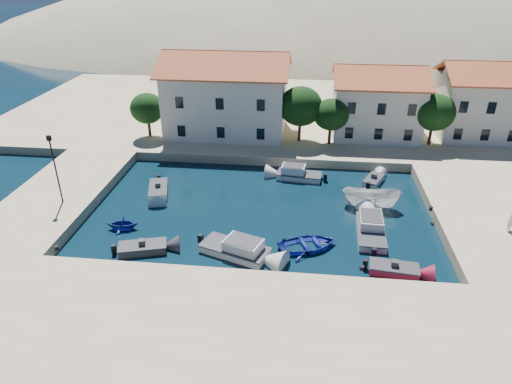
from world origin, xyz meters
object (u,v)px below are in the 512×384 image
cabin_cruiser_south (235,248)px  pedestrian (510,221)px  cabin_cruiser_east (371,230)px  boat_east (370,207)px  lamppost (54,163)px  building_right (480,99)px  rowboat_south (308,248)px  building_left (226,92)px  building_mid (377,100)px

cabin_cruiser_south → pedestrian: (21.37, 4.17, 1.38)m
cabin_cruiser_east → boat_east: cabin_cruiser_east is taller
lamppost → pedestrian: 37.70m
cabin_cruiser_south → pedestrian: bearing=31.4°
building_right → boat_east: (-14.10, -18.13, -5.47)m
rowboat_south → pedestrian: pedestrian is taller
boat_east → building_left: bearing=49.3°
cabin_cruiser_east → pedestrian: 10.78m
rowboat_south → boat_east: bearing=-58.7°
building_right → pedestrian: building_right is taller
rowboat_south → boat_east: size_ratio=0.91×
building_left → building_right: size_ratio=1.56×
cabin_cruiser_east → boat_east: (0.51, 4.83, -0.48)m
building_left → boat_east: size_ratio=2.83×
cabin_cruiser_south → boat_east: 14.15m
building_mid → pedestrian: size_ratio=6.16×
building_mid → cabin_cruiser_south: building_mid is taller
lamppost → rowboat_south: (21.82, -3.41, -4.75)m
building_mid → cabin_cruiser_east: building_mid is taller
cabin_cruiser_east → boat_east: size_ratio=1.06×
building_right → cabin_cruiser_east: building_right is taller
boat_east → building_mid: bearing=-2.3°
lamppost → boat_east: size_ratio=1.20×
pedestrian → building_left: bearing=-79.5°
building_left → building_mid: size_ratio=1.40×
building_left → building_mid: (18.00, 1.00, -0.71)m
cabin_cruiser_south → cabin_cruiser_east: bearing=40.0°
building_left → cabin_cruiser_east: size_ratio=2.67×
building_left → pedestrian: (26.08, -20.61, -4.08)m
pedestrian → cabin_cruiser_east: bearing=-39.3°
building_right → rowboat_south: size_ratio=1.99×
building_right → cabin_cruiser_south: bearing=-133.4°
cabin_cruiser_east → building_mid: bearing=-4.5°
lamppost → cabin_cruiser_south: lamppost is taller
building_mid → boat_east: bearing=-97.0°
cabin_cruiser_south → pedestrian: pedestrian is taller
boat_east → building_right: bearing=-33.2°
building_mid → rowboat_south: 26.12m
building_right → cabin_cruiser_east: (-14.61, -22.96, -5.00)m
building_mid → building_right: 12.04m
cabin_cruiser_south → boat_east: bearing=58.0°
rowboat_south → cabin_cruiser_east: 5.66m
building_left → rowboat_south: 26.27m
lamppost → rowboat_south: size_ratio=1.31×
boat_east → pedestrian: 11.28m
cabin_cruiser_east → boat_east: bearing=-3.7°
boat_east → pedestrian: pedestrian is taller
building_right → boat_east: bearing=-127.9°
rowboat_south → cabin_cruiser_east: size_ratio=0.87×
building_right → cabin_cruiser_south: building_right is taller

